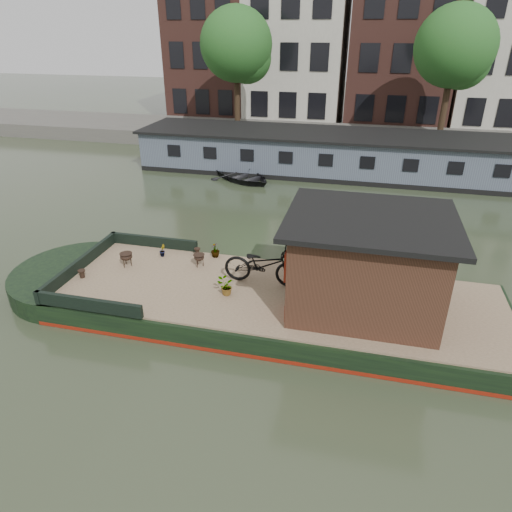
% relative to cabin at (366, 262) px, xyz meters
% --- Properties ---
extents(ground, '(120.00, 120.00, 0.00)m').
position_rel_cabin_xyz_m(ground, '(-2.19, 0.00, -1.88)').
color(ground, '#253220').
rests_on(ground, ground).
extents(houseboat_hull, '(14.01, 4.02, 0.60)m').
position_rel_cabin_xyz_m(houseboat_hull, '(-3.52, 0.00, -1.60)').
color(houseboat_hull, black).
rests_on(houseboat_hull, ground).
extents(houseboat_deck, '(11.80, 3.80, 0.05)m').
position_rel_cabin_xyz_m(houseboat_deck, '(-2.19, 0.00, -1.25)').
color(houseboat_deck, '#967B5C').
rests_on(houseboat_deck, houseboat_hull).
extents(bow_bulwark, '(3.00, 4.00, 0.35)m').
position_rel_cabin_xyz_m(bow_bulwark, '(-7.25, 0.00, -1.05)').
color(bow_bulwark, black).
rests_on(bow_bulwark, houseboat_deck).
extents(cabin, '(4.00, 3.50, 2.42)m').
position_rel_cabin_xyz_m(cabin, '(0.00, 0.00, 0.00)').
color(cabin, black).
rests_on(cabin, houseboat_deck).
extents(bicycle, '(2.20, 0.79, 1.15)m').
position_rel_cabin_xyz_m(bicycle, '(-2.70, 0.47, -0.65)').
color(bicycle, black).
rests_on(bicycle, houseboat_deck).
extents(potted_plant_b, '(0.21, 0.24, 0.37)m').
position_rel_cabin_xyz_m(potted_plant_b, '(-6.13, 1.36, -1.04)').
color(potted_plant_b, maroon).
rests_on(potted_plant_b, houseboat_deck).
extents(potted_plant_c, '(0.56, 0.52, 0.49)m').
position_rel_cabin_xyz_m(potted_plant_c, '(-3.52, -0.38, -0.98)').
color(potted_plant_c, '#945F2B').
rests_on(potted_plant_c, houseboat_deck).
extents(potted_plant_d, '(0.31, 0.31, 0.48)m').
position_rel_cabin_xyz_m(potted_plant_d, '(-4.50, 1.70, -0.99)').
color(potted_plant_d, '#953928').
rests_on(potted_plant_d, houseboat_deck).
extents(brazier_front, '(0.47, 0.47, 0.42)m').
position_rel_cabin_xyz_m(brazier_front, '(-6.88, 0.49, -1.02)').
color(brazier_front, black).
rests_on(brazier_front, houseboat_deck).
extents(brazier_rear, '(0.36, 0.36, 0.38)m').
position_rel_cabin_xyz_m(brazier_rear, '(-4.78, 1.00, -1.04)').
color(brazier_rear, black).
rests_on(brazier_rear, houseboat_deck).
extents(bollard_port, '(0.19, 0.19, 0.22)m').
position_rel_cabin_xyz_m(bollard_port, '(-5.10, 1.70, -1.12)').
color(bollard_port, black).
rests_on(bollard_port, houseboat_deck).
extents(bollard_stbd, '(0.20, 0.20, 0.23)m').
position_rel_cabin_xyz_m(bollard_stbd, '(-7.79, -0.46, -1.11)').
color(bollard_stbd, black).
rests_on(bollard_stbd, houseboat_deck).
extents(dinghy, '(4.24, 3.97, 0.72)m').
position_rel_cabin_xyz_m(dinghy, '(-6.27, 11.50, -1.52)').
color(dinghy, black).
rests_on(dinghy, ground).
extents(far_houseboat, '(20.40, 4.40, 2.11)m').
position_rel_cabin_xyz_m(far_houseboat, '(-2.19, 14.00, -0.91)').
color(far_houseboat, '#4C5865').
rests_on(far_houseboat, ground).
extents(quay, '(60.00, 6.00, 0.90)m').
position_rel_cabin_xyz_m(quay, '(-2.19, 20.50, -1.43)').
color(quay, '#47443F').
rests_on(quay, ground).
extents(townhouse_row, '(27.25, 8.00, 16.50)m').
position_rel_cabin_xyz_m(townhouse_row, '(-2.03, 27.50, 6.02)').
color(townhouse_row, '#572F27').
rests_on(townhouse_row, ground).
extents(tree_left, '(4.40, 4.40, 7.40)m').
position_rel_cabin_xyz_m(tree_left, '(-8.54, 19.07, 4.02)').
color(tree_left, '#332316').
rests_on(tree_left, quay).
extents(tree_right, '(4.40, 4.40, 7.40)m').
position_rel_cabin_xyz_m(tree_right, '(3.96, 19.07, 4.02)').
color(tree_right, '#332316').
rests_on(tree_right, quay).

